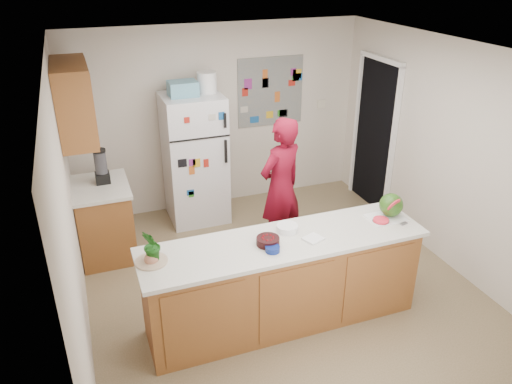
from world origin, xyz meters
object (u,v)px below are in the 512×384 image
object	(u,v)px
refrigerator	(195,159)
watermelon	(391,205)
cherry_bowl	(268,241)
person	(281,187)

from	to	relation	value
refrigerator	watermelon	size ratio (longest dim) A/B	7.32
cherry_bowl	watermelon	bearing A→B (deg)	3.00
refrigerator	cherry_bowl	distance (m)	2.40
refrigerator	cherry_bowl	xyz separation A→B (m)	(0.08, -2.40, 0.11)
person	cherry_bowl	xyz separation A→B (m)	(-0.64, -1.23, 0.12)
watermelon	cherry_bowl	distance (m)	1.34
refrigerator	watermelon	bearing A→B (deg)	-58.81
refrigerator	watermelon	world-z (taller)	refrigerator
refrigerator	person	world-z (taller)	refrigerator
person	watermelon	bearing A→B (deg)	97.88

